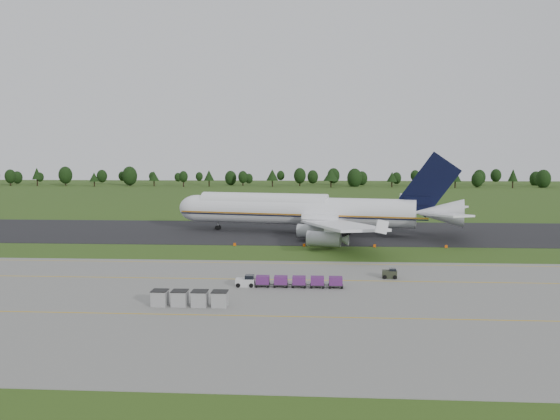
# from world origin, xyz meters

# --- Properties ---
(ground) EXTENTS (600.00, 600.00, 0.00)m
(ground) POSITION_xyz_m (0.00, 0.00, 0.00)
(ground) COLOR #2C4815
(ground) RESTS_ON ground
(apron) EXTENTS (300.00, 52.00, 0.06)m
(apron) POSITION_xyz_m (0.00, -34.00, 0.03)
(apron) COLOR slate
(apron) RESTS_ON ground
(taxiway) EXTENTS (300.00, 40.00, 0.08)m
(taxiway) POSITION_xyz_m (0.00, 28.00, 0.04)
(taxiway) COLOR black
(taxiway) RESTS_ON ground
(apron_markings) EXTENTS (300.00, 30.20, 0.01)m
(apron_markings) POSITION_xyz_m (0.00, -26.98, 0.06)
(apron_markings) COLOR #CF9F0C
(apron_markings) RESTS_ON apron
(tree_line) EXTENTS (528.11, 21.57, 11.65)m
(tree_line) POSITION_xyz_m (11.56, 219.76, 6.00)
(tree_line) COLOR black
(tree_line) RESTS_ON ground
(aircraft) EXTENTS (67.13, 63.73, 18.77)m
(aircraft) POSITION_xyz_m (6.27, 25.83, 5.36)
(aircraft) COLOR white
(aircraft) RESTS_ON ground
(baggage_train) EXTENTS (14.55, 1.54, 1.48)m
(baggage_train) POSITION_xyz_m (4.52, -26.36, 0.86)
(baggage_train) COLOR silver
(baggage_train) RESTS_ON apron
(utility_cart) EXTENTS (2.14, 1.45, 1.14)m
(utility_cart) POSITION_xyz_m (19.07, -20.08, 0.62)
(utility_cart) COLOR #282D1F
(utility_cart) RESTS_ON apron
(uld_row) EXTENTS (9.07, 1.87, 1.85)m
(uld_row) POSITION_xyz_m (-6.62, -36.44, 0.99)
(uld_row) COLOR gray
(uld_row) RESTS_ON apron
(edge_markers) EXTENTS (41.81, 0.30, 0.60)m
(edge_markers) POSITION_xyz_m (13.07, 7.33, 0.27)
(edge_markers) COLOR #E25307
(edge_markers) RESTS_ON ground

